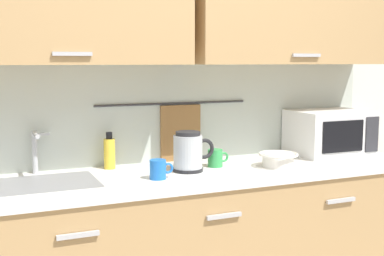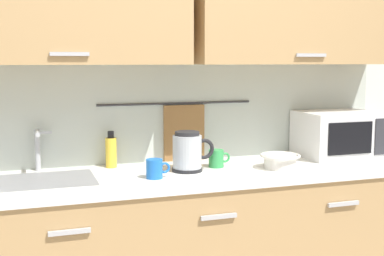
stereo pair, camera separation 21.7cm
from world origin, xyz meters
TOP-DOWN VIEW (x-y plane):
  - counter_unit at (-0.01, 0.30)m, footprint 2.53×0.64m
  - back_wall_assembly at (0.00, 0.53)m, footprint 3.70×0.41m
  - sink_faucet at (-0.79, 0.53)m, footprint 0.09×0.17m
  - microwave at (0.93, 0.41)m, footprint 0.46×0.35m
  - electric_kettle at (-0.05, 0.29)m, footprint 0.23×0.16m
  - dish_soap_bottle at (-0.42, 0.52)m, footprint 0.06×0.06m
  - mug_near_sink at (-0.26, 0.19)m, footprint 0.12×0.08m
  - mixing_bowl at (0.43, 0.20)m, footprint 0.21×0.21m
  - mug_by_kettle at (0.12, 0.34)m, footprint 0.12×0.08m

SIDE VIEW (x-z plane):
  - counter_unit at x=-0.01m, z-range 0.01..0.91m
  - mixing_bowl at x=0.43m, z-range 0.91..0.98m
  - mug_near_sink at x=-0.26m, z-range 0.90..1.00m
  - mug_by_kettle at x=0.12m, z-range 0.90..1.00m
  - dish_soap_bottle at x=-0.42m, z-range 0.89..1.08m
  - electric_kettle at x=-0.05m, z-range 0.90..1.11m
  - microwave at x=0.93m, z-range 0.90..1.17m
  - sink_faucet at x=-0.79m, z-range 0.93..1.15m
  - back_wall_assembly at x=0.00m, z-range 0.27..2.77m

